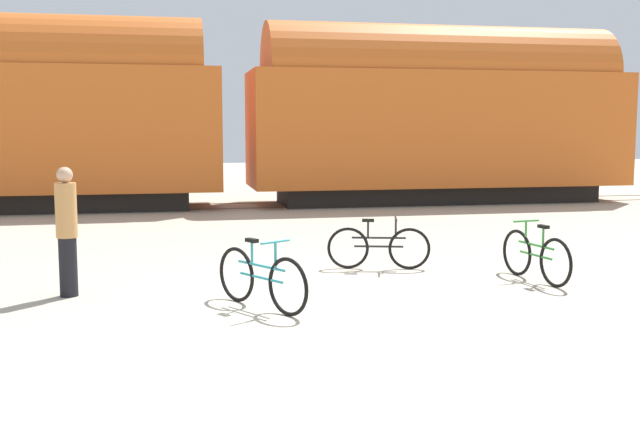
# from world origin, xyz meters

# --- Properties ---
(ground_plane) EXTENTS (80.00, 80.00, 0.00)m
(ground_plane) POSITION_xyz_m (0.00, 0.00, 0.00)
(ground_plane) COLOR #B2A893
(freight_train) EXTENTS (24.48, 3.08, 5.48)m
(freight_train) POSITION_xyz_m (0.00, 12.80, 2.87)
(freight_train) COLOR black
(freight_train) RESTS_ON ground_plane
(rail_near) EXTENTS (36.48, 0.07, 0.01)m
(rail_near) POSITION_xyz_m (0.00, 12.08, 0.01)
(rail_near) COLOR #4C4238
(rail_near) RESTS_ON ground_plane
(rail_far) EXTENTS (36.48, 0.07, 0.01)m
(rail_far) POSITION_xyz_m (0.00, 13.51, 0.01)
(rail_far) COLOR #4C4238
(rail_far) RESTS_ON ground_plane
(bicycle_green) EXTENTS (0.46, 1.69, 0.92)m
(bicycle_green) POSITION_xyz_m (3.55, 0.87, 0.39)
(bicycle_green) COLOR black
(bicycle_green) RESTS_ON ground_plane
(bicycle_black) EXTENTS (1.67, 0.55, 0.87)m
(bicycle_black) POSITION_xyz_m (1.46, 2.29, 0.37)
(bicycle_black) COLOR black
(bicycle_black) RESTS_ON ground_plane
(bicycle_teal) EXTENTS (1.00, 1.58, 0.93)m
(bicycle_teal) POSITION_xyz_m (-0.79, -0.04, 0.39)
(bicycle_teal) COLOR black
(bicycle_teal) RESTS_ON ground_plane
(person_in_tan) EXTENTS (0.29, 0.29, 1.81)m
(person_in_tan) POSITION_xyz_m (-3.35, 1.21, 0.93)
(person_in_tan) COLOR black
(person_in_tan) RESTS_ON ground_plane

